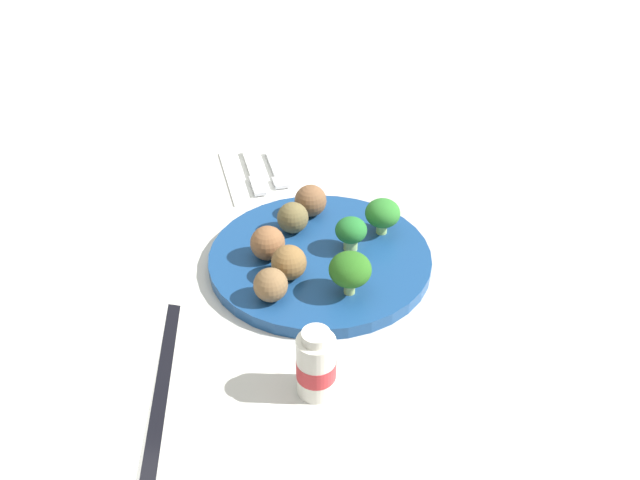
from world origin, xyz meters
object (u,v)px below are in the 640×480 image
at_px(meatball_back_right, 289,262).
at_px(napkin, 264,173).
at_px(broccoli_floret_front_right, 383,214).
at_px(meatball_far_rim, 311,201).
at_px(broccoli_floret_back_left, 350,270).
at_px(meatball_back_left, 271,285).
at_px(meatball_center, 293,218).
at_px(knife, 253,173).
at_px(broccoli_floret_back_right, 352,233).
at_px(yogurt_bottle, 316,365).
at_px(meatball_mid_left, 268,243).
at_px(fork, 276,171).
at_px(plate, 320,258).

distance_m(meatball_back_right, napkin, 0.29).
distance_m(broccoli_floret_front_right, meatball_far_rim, 0.10).
bearing_deg(broccoli_floret_back_left, meatball_back_right, -125.42).
relative_size(broccoli_floret_front_right, meatball_back_left, 1.23).
relative_size(meatball_center, knife, 0.28).
height_order(broccoli_floret_back_right, meatball_far_rim, broccoli_floret_back_right).
bearing_deg(yogurt_bottle, meatball_mid_left, -175.89).
bearing_deg(meatball_mid_left, broccoli_floret_back_left, 42.53).
bearing_deg(fork, meatball_far_rim, 9.18).
xyz_separation_m(broccoli_floret_back_right, meatball_center, (-0.06, -0.06, -0.01)).
distance_m(broccoli_floret_front_right, broccoli_floret_back_right, 0.06).
bearing_deg(knife, fork, 91.54).
bearing_deg(meatball_far_rim, meatball_back_left, -26.31).
bearing_deg(plate, meatball_center, -157.12).
relative_size(broccoli_floret_back_left, meatball_far_rim, 1.22).
relative_size(broccoli_floret_back_left, broccoli_floret_back_right, 1.19).
distance_m(broccoli_floret_back_left, napkin, 0.33).
bearing_deg(fork, meatball_center, -2.25).
relative_size(broccoli_floret_back_left, broccoli_floret_front_right, 1.10).
bearing_deg(broccoli_floret_back_right, broccoli_floret_front_right, 122.17).
bearing_deg(broccoli_floret_front_right, knife, -146.05).
height_order(meatball_far_rim, fork, meatball_far_rim).
bearing_deg(meatball_back_right, napkin, 177.69).
xyz_separation_m(meatball_back_right, meatball_back_left, (0.03, -0.03, -0.00)).
relative_size(meatball_back_right, knife, 0.29).
bearing_deg(napkin, fork, 68.99).
bearing_deg(broccoli_floret_back_left, broccoli_floret_back_right, 163.35).
xyz_separation_m(meatball_far_rim, knife, (-0.15, -0.06, -0.03)).
distance_m(fork, knife, 0.04).
xyz_separation_m(meatball_back_left, knife, (-0.31, 0.02, -0.03)).
distance_m(broccoli_floret_back_right, fork, 0.25).
height_order(broccoli_floret_back_left, yogurt_bottle, yogurt_bottle).
xyz_separation_m(broccoli_floret_front_right, meatball_back_right, (0.07, -0.14, -0.01)).
xyz_separation_m(fork, yogurt_bottle, (0.44, -0.03, 0.03)).
distance_m(broccoli_floret_back_left, meatball_back_left, 0.09).
bearing_deg(yogurt_bottle, meatball_back_right, 178.78).
height_order(knife, yogurt_bottle, yogurt_bottle).
relative_size(plate, fork, 2.33).
height_order(broccoli_floret_front_right, meatball_back_left, broccoli_floret_front_right).
relative_size(meatball_mid_left, meatball_far_rim, 0.99).
xyz_separation_m(broccoli_floret_back_right, meatball_back_left, (0.07, -0.11, -0.01)).
bearing_deg(broccoli_floret_back_left, napkin, -171.15).
height_order(meatball_far_rim, yogurt_bottle, yogurt_bottle).
xyz_separation_m(napkin, knife, (0.01, -0.02, 0.00)).
bearing_deg(meatball_center, knife, -170.95).
bearing_deg(broccoli_floret_back_right, meatball_far_rim, -161.10).
xyz_separation_m(plate, meatball_far_rim, (-0.09, 0.01, 0.03)).
distance_m(broccoli_floret_front_right, knife, 0.26).
distance_m(meatball_center, fork, 0.18).
distance_m(meatball_center, meatball_back_right, 0.10).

